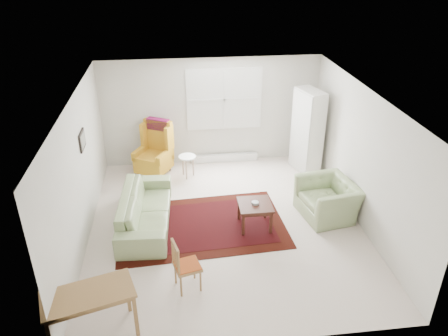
{
  "coord_description": "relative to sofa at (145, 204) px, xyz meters",
  "views": [
    {
      "loc": [
        -0.86,
        -6.75,
        4.73
      ],
      "look_at": [
        0.0,
        0.3,
        1.05
      ],
      "focal_mm": 35.0,
      "sensor_mm": 36.0,
      "label": 1
    }
  ],
  "objects": [
    {
      "name": "sofa",
      "position": [
        0.0,
        0.0,
        0.0
      ],
      "size": [
        0.98,
        2.25,
        0.89
      ],
      "primitive_type": "imported",
      "rotation": [
        0.0,
        0.0,
        1.52
      ],
      "color": "#899D68",
      "rests_on": "ground"
    },
    {
      "name": "room",
      "position": [
        1.5,
        -0.01,
        0.81
      ],
      "size": [
        5.04,
        5.54,
        2.51
      ],
      "color": "beige",
      "rests_on": "ground"
    },
    {
      "name": "rug",
      "position": [
        1.02,
        -0.19,
        -0.43
      ],
      "size": [
        3.2,
        2.17,
        0.03
      ],
      "primitive_type": null,
      "rotation": [
        0.0,
        0.0,
        0.06
      ],
      "color": "black",
      "rests_on": "ground"
    },
    {
      "name": "armchair",
      "position": [
        3.46,
        -0.11,
        -0.02
      ],
      "size": [
        1.13,
        1.24,
        0.85
      ],
      "primitive_type": "imported",
      "rotation": [
        0.0,
        0.0,
        -1.39
      ],
      "color": "#899D68",
      "rests_on": "ground"
    },
    {
      "name": "coffee_table",
      "position": [
        2.0,
        -0.33,
        -0.2
      ],
      "size": [
        0.61,
        0.61,
        0.49
      ],
      "primitive_type": null,
      "rotation": [
        0.0,
        0.0,
        -0.0
      ],
      "color": "#3E1C13",
      "rests_on": "ground"
    },
    {
      "name": "desk_chair",
      "position": [
        0.7,
        -1.8,
        -0.02
      ],
      "size": [
        0.46,
        0.46,
        0.86
      ],
      "primitive_type": null,
      "rotation": [
        0.0,
        0.0,
        1.83
      ],
      "color": "olive",
      "rests_on": "ground"
    },
    {
      "name": "cabinet",
      "position": [
        3.58,
        1.8,
        0.51
      ],
      "size": [
        0.59,
        0.84,
        1.91
      ],
      "primitive_type": null,
      "rotation": [
        0.0,
        0.0,
        0.27
      ],
      "color": "white",
      "rests_on": "ground"
    },
    {
      "name": "stool",
      "position": [
        0.86,
        1.79,
        -0.19
      ],
      "size": [
        0.47,
        0.47,
        0.51
      ],
      "primitive_type": null,
      "rotation": [
        0.0,
        0.0,
        0.27
      ],
      "color": "white",
      "rests_on": "ground"
    },
    {
      "name": "desk",
      "position": [
        -0.6,
        -2.57,
        -0.08
      ],
      "size": [
        1.28,
        0.89,
        0.73
      ],
      "primitive_type": null,
      "rotation": [
        0.0,
        0.0,
        0.29
      ],
      "color": "olive",
      "rests_on": "ground"
    },
    {
      "name": "wingback_chair",
      "position": [
        0.11,
        2.03,
        0.17
      ],
      "size": [
        0.98,
        0.99,
        1.22
      ],
      "primitive_type": null,
      "rotation": [
        0.0,
        0.0,
        -0.49
      ],
      "color": "gold",
      "rests_on": "ground"
    }
  ]
}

